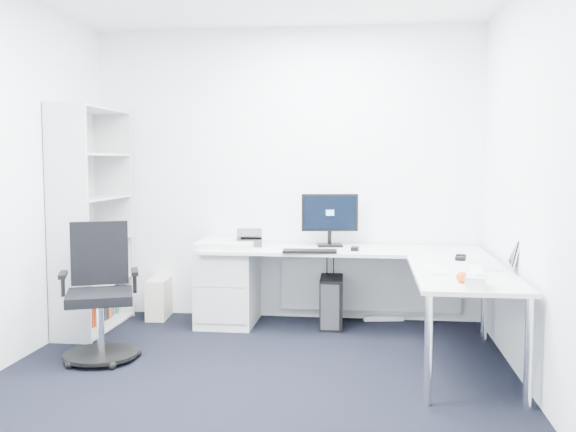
# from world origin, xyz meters

# --- Properties ---
(ground) EXTENTS (4.20, 4.20, 0.00)m
(ground) POSITION_xyz_m (0.00, 0.00, 0.00)
(ground) COLOR black
(wall_back) EXTENTS (3.60, 0.02, 2.70)m
(wall_back) POSITION_xyz_m (0.00, 2.10, 1.35)
(wall_back) COLOR white
(wall_back) RESTS_ON ground
(wall_front) EXTENTS (3.60, 0.02, 2.70)m
(wall_front) POSITION_xyz_m (0.00, -2.10, 1.35)
(wall_front) COLOR white
(wall_front) RESTS_ON ground
(wall_right) EXTENTS (0.02, 4.20, 2.70)m
(wall_right) POSITION_xyz_m (1.80, 0.00, 1.35)
(wall_right) COLOR white
(wall_right) RESTS_ON ground
(l_desk) EXTENTS (2.43, 1.36, 0.71)m
(l_desk) POSITION_xyz_m (0.55, 1.40, 0.35)
(l_desk) COLOR silver
(l_desk) RESTS_ON ground
(drawer_pedestal) EXTENTS (0.50, 0.62, 0.76)m
(drawer_pedestal) POSITION_xyz_m (-0.49, 1.77, 0.38)
(drawer_pedestal) COLOR silver
(drawer_pedestal) RESTS_ON ground
(bookshelf) EXTENTS (0.38, 0.97, 1.94)m
(bookshelf) POSITION_xyz_m (-1.62, 1.45, 0.97)
(bookshelf) COLOR #B5B8B8
(bookshelf) RESTS_ON ground
(task_chair) EXTENTS (0.74, 0.74, 1.01)m
(task_chair) POSITION_xyz_m (-1.19, 0.59, 0.51)
(task_chair) COLOR black
(task_chair) RESTS_ON ground
(black_pc_tower) EXTENTS (0.21, 0.46, 0.44)m
(black_pc_tower) POSITION_xyz_m (0.45, 1.79, 0.22)
(black_pc_tower) COLOR black
(black_pc_tower) RESTS_ON ground
(beige_pc_tower) EXTENTS (0.21, 0.41, 0.37)m
(beige_pc_tower) POSITION_xyz_m (-1.18, 1.91, 0.19)
(beige_pc_tower) COLOR beige
(beige_pc_tower) RESTS_ON ground
(power_strip) EXTENTS (0.37, 0.13, 0.04)m
(power_strip) POSITION_xyz_m (0.92, 2.05, 0.02)
(power_strip) COLOR white
(power_strip) RESTS_ON ground
(monitor) EXTENTS (0.53, 0.24, 0.49)m
(monitor) POSITION_xyz_m (0.43, 1.87, 0.95)
(monitor) COLOR black
(monitor) RESTS_ON l_desk
(black_keyboard) EXTENTS (0.46, 0.19, 0.02)m
(black_keyboard) POSITION_xyz_m (0.28, 1.47, 0.72)
(black_keyboard) COLOR black
(black_keyboard) RESTS_ON l_desk
(mouse) EXTENTS (0.07, 0.11, 0.03)m
(mouse) POSITION_xyz_m (0.66, 1.62, 0.72)
(mouse) COLOR black
(mouse) RESTS_ON l_desk
(desk_phone) EXTENTS (0.25, 0.25, 0.15)m
(desk_phone) POSITION_xyz_m (-0.29, 1.82, 0.79)
(desk_phone) COLOR #2E2E31
(desk_phone) RESTS_ON l_desk
(laptop) EXTENTS (0.38, 0.37, 0.24)m
(laptop) POSITION_xyz_m (1.61, 0.86, 0.83)
(laptop) COLOR silver
(laptop) RESTS_ON l_desk
(white_keyboard) EXTENTS (0.16, 0.41, 0.01)m
(white_keyboard) POSITION_xyz_m (1.23, 0.69, 0.72)
(white_keyboard) COLOR white
(white_keyboard) RESTS_ON l_desk
(headphones) EXTENTS (0.15, 0.21, 0.05)m
(headphones) POSITION_xyz_m (1.49, 1.24, 0.73)
(headphones) COLOR black
(headphones) RESTS_ON l_desk
(orange_fruit) EXTENTS (0.07, 0.07, 0.07)m
(orange_fruit) POSITION_xyz_m (1.36, 0.24, 0.74)
(orange_fruit) COLOR #EC5315
(orange_fruit) RESTS_ON l_desk
(tissue_box) EXTENTS (0.16, 0.24, 0.08)m
(tissue_box) POSITION_xyz_m (1.42, 0.10, 0.75)
(tissue_box) COLOR white
(tissue_box) RESTS_ON l_desk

